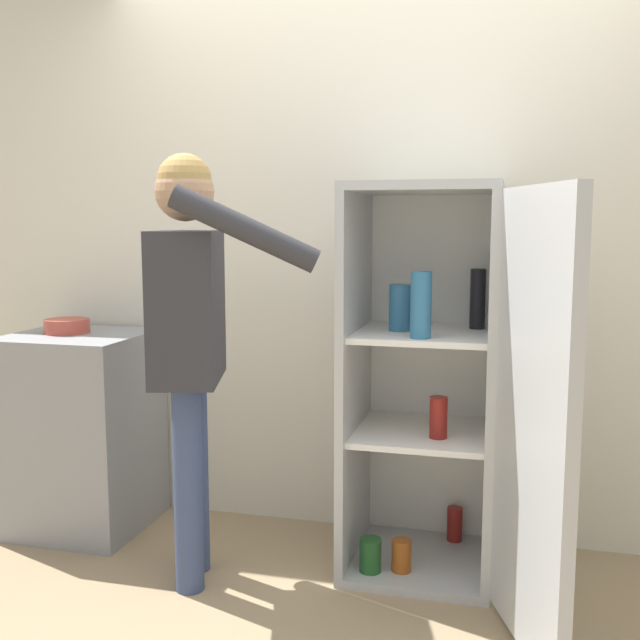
# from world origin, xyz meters

# --- Properties ---
(ground_plane) EXTENTS (12.00, 12.00, 0.00)m
(ground_plane) POSITION_xyz_m (0.00, 0.00, 0.00)
(ground_plane) COLOR tan
(wall_back) EXTENTS (7.00, 0.06, 2.55)m
(wall_back) POSITION_xyz_m (0.00, 0.98, 1.27)
(wall_back) COLOR silver
(wall_back) RESTS_ON ground_plane
(refrigerator) EXTENTS (0.84, 1.15, 1.57)m
(refrigerator) POSITION_xyz_m (0.32, 0.55, 0.78)
(refrigerator) COLOR #B7BABC
(refrigerator) RESTS_ON ground_plane
(person) EXTENTS (0.74, 0.55, 1.67)m
(person) POSITION_xyz_m (-0.62, 0.27, 1.06)
(person) COLOR #384770
(person) RESTS_ON ground_plane
(counter) EXTENTS (0.60, 0.57, 0.91)m
(counter) POSITION_xyz_m (-1.35, 0.64, 0.45)
(counter) COLOR gray
(counter) RESTS_ON ground_plane
(bowl) EXTENTS (0.20, 0.20, 0.07)m
(bowl) POSITION_xyz_m (-1.41, 0.66, 0.94)
(bowl) COLOR #B24738
(bowl) RESTS_ON counter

